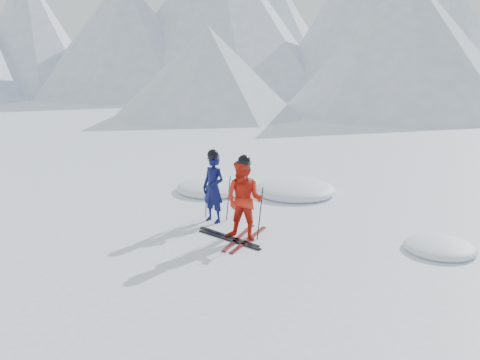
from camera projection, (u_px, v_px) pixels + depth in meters
The scene contains 12 objects.
ground at pixel (298, 248), 10.16m from camera, with size 160.00×160.00×0.00m, color white.
skier_blue at pixel (213, 188), 11.60m from camera, with size 0.58×0.38×1.60m, color #0B1044.
skier_red at pixel (244, 200), 10.46m from camera, with size 0.83×0.64×1.70m, color red.
pole_blue_left at pixel (206, 196), 11.94m from camera, with size 0.02×0.02×1.06m, color black.
pole_blue_right at pixel (228, 198), 11.76m from camera, with size 0.02×0.02×1.06m, color black.
pole_red_left at pixel (238, 208), 10.88m from camera, with size 0.02×0.02×1.13m, color black.
pole_red_right at pixel (260, 214), 10.51m from camera, with size 0.02×0.02×1.13m, color black.
ski_worn_left at pixel (239, 237), 10.72m from camera, with size 0.09×1.70×0.03m, color black.
ski_worn_right at pixel (249, 239), 10.60m from camera, with size 0.09×1.70×0.03m, color black.
ski_loose_a at pixel (228, 237), 10.77m from camera, with size 0.09×1.70×0.03m, color black.
ski_loose_b at pixel (229, 240), 10.59m from camera, with size 0.09×1.70×0.03m, color black.
snow_lumps at pixel (275, 197), 13.78m from camera, with size 8.08×4.30×0.50m.
Camera 1 is at (3.75, -8.84, 3.77)m, focal length 38.00 mm.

